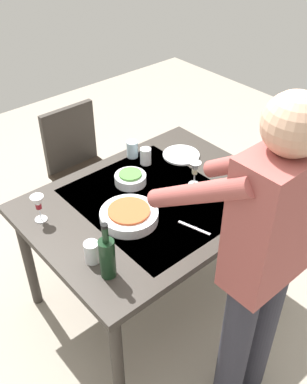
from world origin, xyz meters
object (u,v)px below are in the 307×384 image
water_cup_near_left (238,193)px  wine_bottle (107,257)px  wine_glass_left (195,169)px  dinner_plate_near (181,155)px  water_cup_far_right (146,156)px  wine_glass_right (38,204)px  water_cup_far_left (92,252)px  dining_table (154,210)px  serving_bowl_pasta (129,215)px  side_bowl_salad (131,178)px  water_cup_near_right (132,149)px  chair_near (80,163)px  person_server (261,258)px

water_cup_near_left → wine_bottle: bearing=-1.2°
wine_glass_left → dinner_plate_near: bearing=-120.4°
water_cup_far_right → water_cup_near_left: bearing=104.2°
wine_glass_left → water_cup_far_right: size_ratio=1.47×
wine_glass_right → water_cup_far_left: size_ratio=1.40×
dining_table → serving_bowl_pasta: serving_bowl_pasta is taller
side_bowl_salad → dinner_plate_near: size_ratio=0.78×
wine_glass_right → water_cup_near_right: bearing=-167.4°
chair_near → person_server: size_ratio=0.54×
water_cup_near_left → water_cup_far_left: (0.86, -0.13, 0.01)m
water_cup_near_left → wine_glass_left: bearing=-71.0°
water_cup_far_right → water_cup_far_left: bearing=33.0°
serving_bowl_pasta → water_cup_far_left: bearing=20.3°
wine_glass_right → dining_table: bearing=155.5°
dining_table → wine_glass_left: size_ratio=8.88×
water_cup_near_right → serving_bowl_pasta: size_ratio=0.35×
wine_bottle → wine_glass_right: bearing=-85.5°
water_cup_far_right → wine_bottle: bearing=39.4°
person_server → water_cup_far_right: (-0.28, -1.06, -0.15)m
dining_table → water_cup_far_right: size_ratio=13.05×
wine_bottle → water_cup_far_left: wine_bottle is taller
wine_glass_left → water_cup_near_left: size_ratio=1.72×
dining_table → dinner_plate_near: (-0.42, -0.22, 0.09)m
water_cup_near_right → dinner_plate_near: 0.31m
water_cup_near_right → water_cup_far_right: water_cup_near_right is taller
water_cup_near_left → water_cup_far_right: 0.61m
water_cup_near_left → dinner_plate_near: (-0.07, -0.52, -0.04)m
dining_table → wine_bottle: 0.61m
water_cup_near_right → dinner_plate_near: size_ratio=0.45×
dining_table → wine_glass_left: (-0.26, 0.05, 0.18)m
dining_table → serving_bowl_pasta: bearing=13.2°
serving_bowl_pasta → water_cup_near_right: bearing=-130.3°
wine_glass_left → water_cup_far_right: wine_glass_left is taller
wine_bottle → wine_glass_right: 0.53m
water_cup_near_left → wine_glass_right: bearing=-31.4°
dining_table → dinner_plate_near: size_ratio=5.83×
dining_table → serving_bowl_pasta: 0.24m
wine_glass_left → water_cup_far_right: bearing=-79.3°
water_cup_far_right → dining_table: bearing=56.7°
wine_glass_right → wine_glass_left: bearing=159.8°
wine_glass_right → water_cup_near_left: 1.05m
chair_near → water_cup_far_left: size_ratio=8.43×
water_cup_far_right → serving_bowl_pasta: bearing=40.8°
wine_glass_right → dinner_plate_near: 0.97m
dinner_plate_near → wine_glass_left: bearing=59.6°
person_server → wine_bottle: (0.42, -0.49, -0.09)m
chair_near → water_cup_near_right: bearing=103.1°
wine_bottle → water_cup_near_left: (-0.85, 0.02, -0.07)m
wine_bottle → water_cup_far_left: 0.13m
wine_glass_left → water_cup_far_left: (0.77, 0.11, -0.05)m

